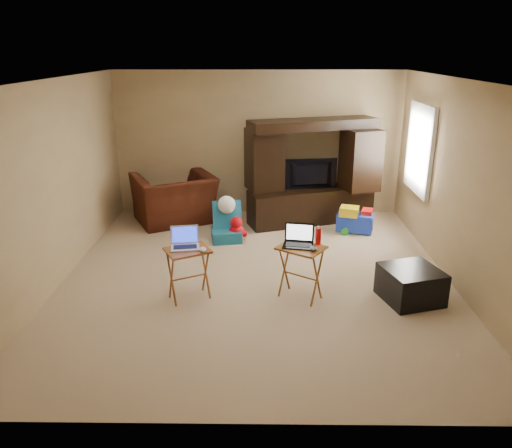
{
  "coord_description": "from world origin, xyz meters",
  "views": [
    {
      "loc": [
        0.07,
        -5.98,
        2.85
      ],
      "look_at": [
        0.0,
        -0.2,
        0.8
      ],
      "focal_mm": 35.0,
      "sensor_mm": 36.0,
      "label": 1
    }
  ],
  "objects_px": {
    "mouse_left": "(203,250)",
    "tray_table_right": "(301,273)",
    "entertainment_center": "(312,172)",
    "push_toy": "(355,219)",
    "ottoman": "(411,285)",
    "water_bottle": "(318,236)",
    "child_rocker": "(226,222)",
    "recliner": "(174,199)",
    "laptop_left": "(185,239)",
    "mouse_right": "(314,249)",
    "laptop_right": "(298,237)",
    "television": "(312,175)",
    "plush_toy": "(236,228)",
    "tray_table_left": "(189,274)"
  },
  "relations": [
    {
      "from": "television",
      "to": "plush_toy",
      "type": "height_order",
      "value": "television"
    },
    {
      "from": "child_rocker",
      "to": "recliner",
      "type": "bearing_deg",
      "value": 127.59
    },
    {
      "from": "mouse_left",
      "to": "tray_table_right",
      "type": "bearing_deg",
      "value": 5.21
    },
    {
      "from": "child_rocker",
      "to": "laptop_right",
      "type": "height_order",
      "value": "laptop_right"
    },
    {
      "from": "recliner",
      "to": "tray_table_right",
      "type": "xyz_separation_m",
      "value": [
        1.96,
        -2.76,
        -0.08
      ]
    },
    {
      "from": "television",
      "to": "push_toy",
      "type": "distance_m",
      "value": 1.03
    },
    {
      "from": "ottoman",
      "to": "mouse_right",
      "type": "relative_size",
      "value": 4.67
    },
    {
      "from": "child_rocker",
      "to": "water_bottle",
      "type": "bearing_deg",
      "value": -65.77
    },
    {
      "from": "tray_table_left",
      "to": "entertainment_center",
      "type": "bearing_deg",
      "value": 30.91
    },
    {
      "from": "plush_toy",
      "to": "laptop_right",
      "type": "distance_m",
      "value": 2.12
    },
    {
      "from": "plush_toy",
      "to": "tray_table_right",
      "type": "relative_size",
      "value": 0.59
    },
    {
      "from": "recliner",
      "to": "laptop_right",
      "type": "distance_m",
      "value": 3.36
    },
    {
      "from": "entertainment_center",
      "to": "laptop_left",
      "type": "xyz_separation_m",
      "value": [
        -1.73,
        -2.79,
        -0.12
      ]
    },
    {
      "from": "laptop_right",
      "to": "mouse_right",
      "type": "distance_m",
      "value": 0.24
    },
    {
      "from": "tray_table_left",
      "to": "tray_table_right",
      "type": "bearing_deg",
      "value": -26.55
    },
    {
      "from": "plush_toy",
      "to": "television",
      "type": "bearing_deg",
      "value": 34.83
    },
    {
      "from": "plush_toy",
      "to": "child_rocker",
      "type": "bearing_deg",
      "value": -179.6
    },
    {
      "from": "child_rocker",
      "to": "tray_table_left",
      "type": "distance_m",
      "value": 1.94
    },
    {
      "from": "water_bottle",
      "to": "television",
      "type": "bearing_deg",
      "value": 86.28
    },
    {
      "from": "television",
      "to": "mouse_left",
      "type": "relative_size",
      "value": 6.93
    },
    {
      "from": "entertainment_center",
      "to": "laptop_right",
      "type": "bearing_deg",
      "value": -117.25
    },
    {
      "from": "entertainment_center",
      "to": "plush_toy",
      "type": "distance_m",
      "value": 1.67
    },
    {
      "from": "television",
      "to": "tray_table_right",
      "type": "relative_size",
      "value": 1.36
    },
    {
      "from": "television",
      "to": "ottoman",
      "type": "xyz_separation_m",
      "value": [
        0.93,
        -2.78,
        -0.64
      ]
    },
    {
      "from": "child_rocker",
      "to": "tray_table_left",
      "type": "xyz_separation_m",
      "value": [
        -0.31,
        -1.92,
        0.02
      ]
    },
    {
      "from": "laptop_left",
      "to": "mouse_right",
      "type": "relative_size",
      "value": 2.48
    },
    {
      "from": "entertainment_center",
      "to": "push_toy",
      "type": "xyz_separation_m",
      "value": [
        0.68,
        -0.5,
        -0.66
      ]
    },
    {
      "from": "laptop_left",
      "to": "water_bottle",
      "type": "relative_size",
      "value": 1.64
    },
    {
      "from": "mouse_left",
      "to": "water_bottle",
      "type": "height_order",
      "value": "water_bottle"
    },
    {
      "from": "mouse_right",
      "to": "water_bottle",
      "type": "height_order",
      "value": "water_bottle"
    },
    {
      "from": "television",
      "to": "child_rocker",
      "type": "distance_m",
      "value": 1.72
    },
    {
      "from": "push_toy",
      "to": "mouse_left",
      "type": "xyz_separation_m",
      "value": [
        -2.19,
        -2.39,
        0.44
      ]
    },
    {
      "from": "television",
      "to": "child_rocker",
      "type": "xyz_separation_m",
      "value": [
        -1.39,
        -0.86,
        -0.54
      ]
    },
    {
      "from": "plush_toy",
      "to": "laptop_right",
      "type": "relative_size",
      "value": 1.13
    },
    {
      "from": "mouse_left",
      "to": "child_rocker",
      "type": "bearing_deg",
      "value": 86.46
    },
    {
      "from": "mouse_right",
      "to": "water_bottle",
      "type": "bearing_deg",
      "value": 70.71
    },
    {
      "from": "mouse_right",
      "to": "tray_table_left",
      "type": "bearing_deg",
      "value": 176.61
    },
    {
      "from": "recliner",
      "to": "ottoman",
      "type": "distance_m",
      "value": 4.31
    },
    {
      "from": "tray_table_left",
      "to": "laptop_left",
      "type": "relative_size",
      "value": 1.91
    },
    {
      "from": "tray_table_right",
      "to": "water_bottle",
      "type": "distance_m",
      "value": 0.48
    },
    {
      "from": "tray_table_left",
      "to": "water_bottle",
      "type": "distance_m",
      "value": 1.59
    },
    {
      "from": "recliner",
      "to": "mouse_right",
      "type": "bearing_deg",
      "value": 99.09
    },
    {
      "from": "recliner",
      "to": "laptop_right",
      "type": "bearing_deg",
      "value": 98.15
    },
    {
      "from": "plush_toy",
      "to": "tray_table_right",
      "type": "xyz_separation_m",
      "value": [
        0.86,
        -1.89,
        0.13
      ]
    },
    {
      "from": "recliner",
      "to": "laptop_right",
      "type": "relative_size",
      "value": 3.69
    },
    {
      "from": "television",
      "to": "child_rocker",
      "type": "bearing_deg",
      "value": 22.41
    },
    {
      "from": "laptop_right",
      "to": "push_toy",
      "type": "bearing_deg",
      "value": 74.08
    },
    {
      "from": "ottoman",
      "to": "water_bottle",
      "type": "xyz_separation_m",
      "value": [
        -1.11,
        0.12,
        0.56
      ]
    },
    {
      "from": "television",
      "to": "plush_toy",
      "type": "distance_m",
      "value": 1.63
    },
    {
      "from": "tray_table_right",
      "to": "laptop_left",
      "type": "bearing_deg",
      "value": -146.13
    }
  ]
}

